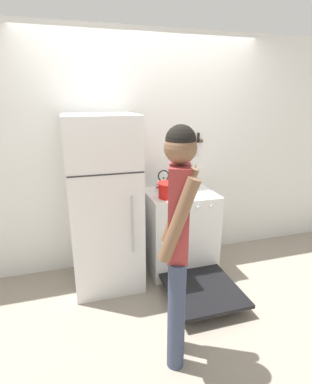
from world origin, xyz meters
name	(u,v)px	position (x,y,z in m)	size (l,w,h in m)	color
ground_plane	(147,256)	(0.00, 0.00, 0.00)	(14.00, 14.00, 0.00)	gray
wall_back	(145,154)	(0.00, 0.03, 1.27)	(10.00, 0.06, 2.55)	silver
refrigerator	(104,203)	(-0.53, -0.35, 0.87)	(0.67, 0.72, 1.73)	white
stove_range	(181,232)	(0.30, -0.34, 0.44)	(0.73, 1.32, 0.89)	white
dutch_oven_pot	(170,190)	(0.14, -0.43, 0.97)	(0.29, 0.24, 0.18)	red
tea_kettle	(164,184)	(0.15, -0.18, 0.96)	(0.21, 0.17, 0.23)	silver
utensil_jar	(192,182)	(0.48, -0.18, 0.96)	(0.09, 0.09, 0.27)	silver
person	(178,238)	(-0.17, -1.50, 0.98)	(0.36, 0.41, 1.72)	#38425B
wall_knife_strip	(193,142)	(0.55, -0.02, 1.39)	(0.24, 0.03, 0.34)	brown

